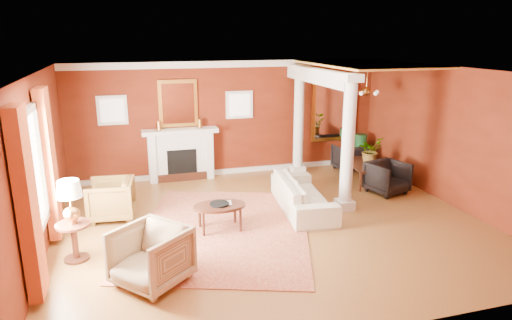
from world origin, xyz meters
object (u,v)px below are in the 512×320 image
object	(u,v)px
coffee_table	(219,207)
side_table	(71,208)
dining_table	(366,167)
armchair_leopard	(111,197)
armchair_stripe	(151,254)
sofa	(303,189)

from	to	relation	value
coffee_table	side_table	bearing A→B (deg)	-168.55
side_table	dining_table	xyz separation A→B (m)	(6.50, 2.27, -0.50)
coffee_table	dining_table	distance (m)	4.39
armchair_leopard	armchair_stripe	bearing A→B (deg)	18.92
coffee_table	side_table	distance (m)	2.57
side_table	armchair_stripe	bearing A→B (deg)	-44.02
armchair_stripe	coffee_table	bearing A→B (deg)	98.85
armchair_leopard	coffee_table	size ratio (longest dim) A/B	0.89
dining_table	sofa	bearing A→B (deg)	129.11
sofa	armchair_leopard	distance (m)	3.86
side_table	dining_table	bearing A→B (deg)	19.22
sofa	dining_table	size ratio (longest dim) A/B	1.62
armchair_stripe	side_table	size ratio (longest dim) A/B	0.71
sofa	coffee_table	distance (m)	1.94
sofa	armchair_stripe	size ratio (longest dim) A/B	2.38
armchair_stripe	armchair_leopard	bearing A→B (deg)	151.18
armchair_leopard	coffee_table	xyz separation A→B (m)	(1.94, -1.14, 0.01)
armchair_leopard	armchair_stripe	size ratio (longest dim) A/B	0.91
sofa	armchair_leopard	world-z (taller)	sofa
armchair_leopard	side_table	xyz separation A→B (m)	(-0.54, -1.64, 0.45)
sofa	armchair_leopard	size ratio (longest dim) A/B	2.60
armchair_stripe	sofa	bearing A→B (deg)	82.30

